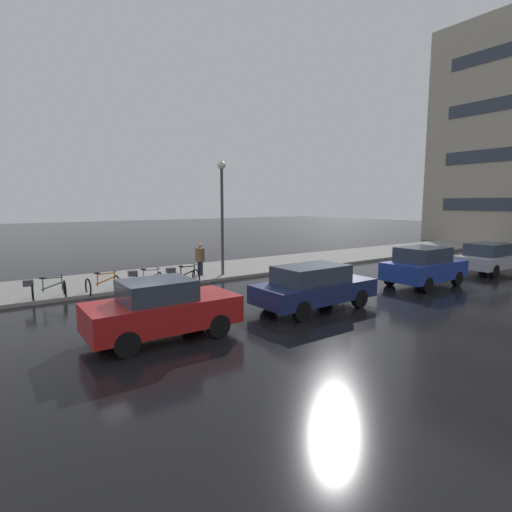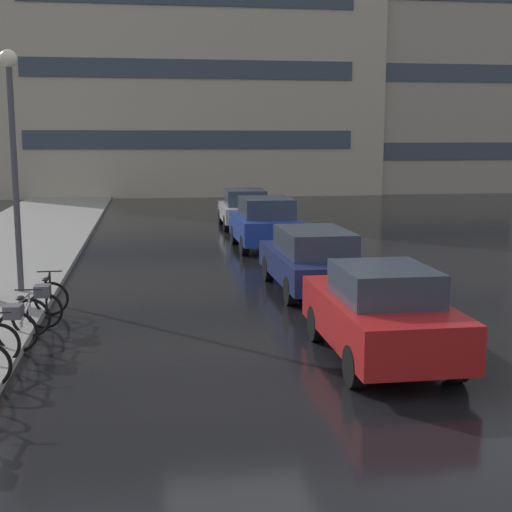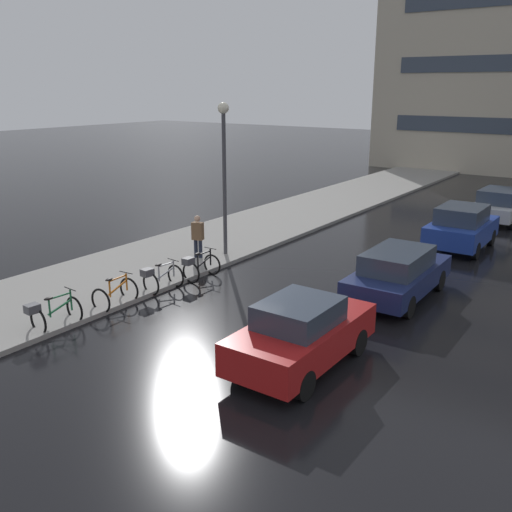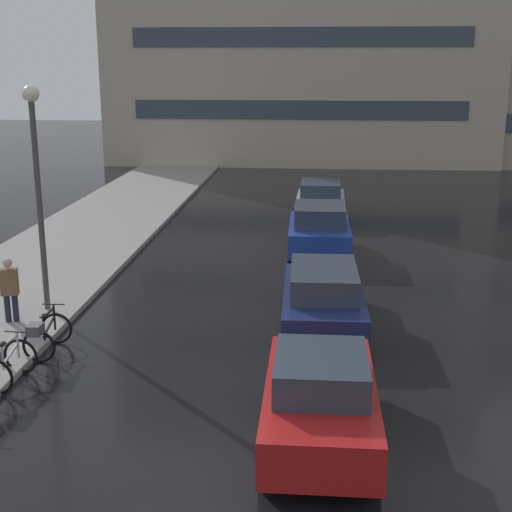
% 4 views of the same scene
% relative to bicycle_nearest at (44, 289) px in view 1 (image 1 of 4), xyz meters
% --- Properties ---
extents(ground_plane, '(140.00, 140.00, 0.00)m').
position_rel_bicycle_nearest_xyz_m(ground_plane, '(3.95, 1.97, -0.48)').
color(ground_plane, black).
extents(sidewalk_kerb, '(4.80, 60.00, 0.14)m').
position_rel_bicycle_nearest_xyz_m(sidewalk_kerb, '(-2.05, 11.97, -0.41)').
color(sidewalk_kerb, gray).
rests_on(sidewalk_kerb, ground).
extents(bicycle_nearest, '(0.81, 1.41, 0.98)m').
position_rel_bicycle_nearest_xyz_m(bicycle_nearest, '(0.00, 0.00, 0.00)').
color(bicycle_nearest, black).
rests_on(bicycle_nearest, ground).
extents(bicycle_second, '(0.80, 1.21, 0.93)m').
position_rel_bicycle_nearest_xyz_m(bicycle_second, '(0.10, 2.05, -0.08)').
color(bicycle_second, black).
rests_on(bicycle_second, ground).
extents(bicycle_third, '(0.82, 1.36, 0.93)m').
position_rel_bicycle_nearest_xyz_m(bicycle_third, '(0.28, 3.68, 0.00)').
color(bicycle_third, black).
rests_on(bicycle_third, ground).
extents(bicycle_farthest, '(0.72, 1.39, 0.96)m').
position_rel_bicycle_nearest_xyz_m(bicycle_farthest, '(0.49, 5.25, 0.01)').
color(bicycle_farthest, black).
rests_on(bicycle_farthest, ground).
extents(car_red, '(1.80, 3.99, 1.61)m').
position_rel_bicycle_nearest_xyz_m(car_red, '(6.31, 2.02, 0.32)').
color(car_red, '#AD1919').
rests_on(car_red, ground).
extents(car_navy, '(1.92, 4.42, 1.52)m').
position_rel_bicycle_nearest_xyz_m(car_navy, '(6.41, 7.44, 0.30)').
color(car_navy, navy).
rests_on(car_navy, ground).
extents(car_blue, '(1.99, 3.83, 1.71)m').
position_rel_bicycle_nearest_xyz_m(car_blue, '(6.34, 14.05, 0.38)').
color(car_blue, navy).
rests_on(car_blue, ground).
extents(car_silver, '(1.98, 3.98, 1.56)m').
position_rel_bicycle_nearest_xyz_m(car_silver, '(6.41, 19.81, 0.31)').
color(car_silver, '#B2B5BA').
rests_on(car_silver, ground).
extents(pedestrian, '(0.45, 0.33, 1.69)m').
position_rel_bicycle_nearest_xyz_m(pedestrian, '(-0.93, 6.87, 0.47)').
color(pedestrian, '#1E2333').
rests_on(pedestrian, ground).
extents(streetlamp, '(0.40, 0.40, 5.59)m').
position_rel_bicycle_nearest_xyz_m(streetlamp, '(-0.44, 7.84, 3.18)').
color(streetlamp, '#424247').
rests_on(streetlamp, ground).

